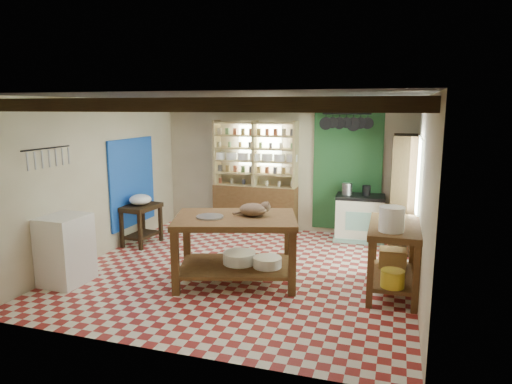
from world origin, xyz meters
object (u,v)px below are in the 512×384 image
(prep_table, at_px, (142,225))
(right_counter, at_px, (393,259))
(cat, at_px, (253,210))
(work_table, at_px, (236,249))
(stove, at_px, (360,218))
(white_cabinet, at_px, (66,250))

(prep_table, distance_m, right_counter, 4.47)
(right_counter, bearing_deg, prep_table, 167.33)
(prep_table, xyz_separation_m, cat, (2.47, -1.06, 0.68))
(prep_table, xyz_separation_m, right_counter, (4.38, -0.91, 0.10))
(cat, bearing_deg, prep_table, 129.67)
(work_table, distance_m, stove, 3.03)
(prep_table, bearing_deg, white_cabinet, -85.65)
(work_table, height_order, prep_table, work_table)
(work_table, distance_m, cat, 0.62)
(white_cabinet, height_order, cat, cat)
(work_table, relative_size, right_counter, 1.29)
(stove, bearing_deg, cat, -119.60)
(stove, xyz_separation_m, prep_table, (-3.74, -1.44, -0.06))
(work_table, distance_m, prep_table, 2.54)
(stove, height_order, white_cabinet, white_cabinet)
(stove, relative_size, white_cabinet, 0.90)
(prep_table, relative_size, white_cabinet, 0.75)
(white_cabinet, bearing_deg, prep_table, 90.63)
(right_counter, bearing_deg, work_table, -173.59)
(work_table, height_order, right_counter, work_table)
(stove, relative_size, prep_table, 1.20)
(stove, height_order, prep_table, stove)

